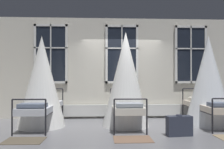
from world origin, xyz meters
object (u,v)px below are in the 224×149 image
(cot_first, at_px, (42,83))
(cot_third, at_px, (208,82))
(cot_second, at_px, (126,81))
(suitcase_dark, at_px, (179,126))

(cot_first, distance_m, cot_third, 4.50)
(cot_second, xyz_separation_m, cot_third, (2.27, 0.01, -0.04))
(cot_second, relative_size, suitcase_dark, 4.34)
(cot_first, xyz_separation_m, suitcase_dark, (3.30, -1.13, -0.93))
(cot_first, bearing_deg, suitcase_dark, -107.37)
(cot_second, relative_size, cot_third, 1.03)
(cot_third, bearing_deg, suitcase_dark, 133.35)
(cot_first, distance_m, cot_second, 2.24)
(cot_second, height_order, cot_third, cot_second)
(cot_first, height_order, cot_third, cot_third)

